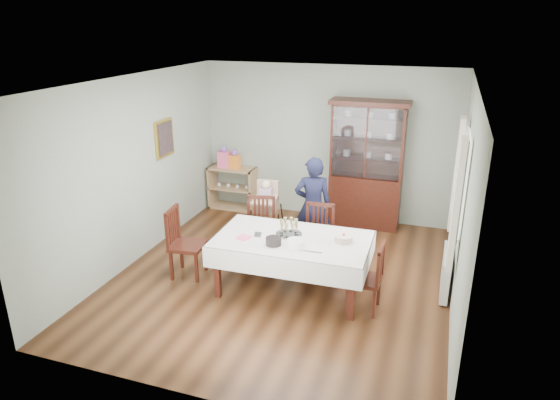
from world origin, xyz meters
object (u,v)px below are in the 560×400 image
at_px(gift_bag_pink, 224,158).
at_px(gift_bag_orange, 235,160).
at_px(high_chair, 266,219).
at_px(sideboard, 233,188).
at_px(chair_far_left, 260,243).
at_px(china_cabinet, 367,163).
at_px(chair_end_right, 365,290).
at_px(chair_end_left, 187,256).
at_px(dining_table, 292,264).
at_px(chair_far_right, 317,251).
at_px(champagne_tray, 289,230).
at_px(birthday_cake, 344,239).
at_px(woman, 313,206).

xyz_separation_m(gift_bag_pink, gift_bag_orange, (0.21, 0.00, -0.02)).
distance_m(high_chair, gift_bag_orange, 1.75).
bearing_deg(sideboard, chair_far_left, -56.14).
xyz_separation_m(china_cabinet, chair_end_right, (0.48, -2.70, -0.86)).
bearing_deg(high_chair, chair_end_left, -123.24).
bearing_deg(chair_end_left, dining_table, -94.71).
height_order(sideboard, chair_end_left, chair_end_left).
height_order(chair_far_right, gift_bag_pink, gift_bag_pink).
relative_size(champagne_tray, gift_bag_orange, 0.98).
bearing_deg(gift_bag_pink, high_chair, -44.32).
bearing_deg(birthday_cake, china_cabinet, 93.10).
height_order(china_cabinet, birthday_cake, china_cabinet).
bearing_deg(chair_far_right, chair_end_left, -161.69).
relative_size(gift_bag_pink, gift_bag_orange, 1.16).
xyz_separation_m(birthday_cake, gift_bag_orange, (-2.57, 2.47, 0.15)).
bearing_deg(sideboard, china_cabinet, -0.49).
height_order(chair_far_left, chair_end_left, chair_end_left).
distance_m(dining_table, high_chair, 1.54).
distance_m(woman, high_chair, 0.86).
height_order(chair_end_right, champagne_tray, champagne_tray).
height_order(china_cabinet, high_chair, china_cabinet).
xyz_separation_m(chair_end_right, gift_bag_orange, (-2.91, 2.70, 0.69)).
distance_m(china_cabinet, sideboard, 2.60).
xyz_separation_m(dining_table, chair_end_left, (-1.52, -0.06, -0.09)).
bearing_deg(champagne_tray, high_chair, 122.14).
distance_m(china_cabinet, chair_far_right, 2.08).
relative_size(dining_table, high_chair, 1.91).
distance_m(champagne_tray, gift_bag_orange, 3.08).
xyz_separation_m(high_chair, champagne_tray, (0.76, -1.21, 0.41)).
height_order(chair_end_left, champagne_tray, chair_end_left).
distance_m(china_cabinet, high_chair, 1.98).
bearing_deg(sideboard, woman, -35.45).
height_order(china_cabinet, gift_bag_pink, china_cabinet).
xyz_separation_m(chair_end_right, champagne_tray, (-1.07, 0.23, 0.56)).
bearing_deg(woman, chair_far_right, 96.78).
distance_m(chair_end_left, gift_bag_pink, 2.77).
distance_m(chair_end_right, high_chair, 2.33).
bearing_deg(sideboard, gift_bag_pink, -172.10).
height_order(high_chair, gift_bag_orange, gift_bag_orange).
distance_m(dining_table, birthday_cake, 0.78).
relative_size(dining_table, birthday_cake, 7.71).
relative_size(chair_end_right, gift_bag_pink, 2.19).
xyz_separation_m(chair_far_right, champagne_tray, (-0.24, -0.60, 0.54)).
xyz_separation_m(chair_end_right, high_chair, (-1.83, 1.44, 0.15)).
xyz_separation_m(sideboard, chair_end_right, (2.98, -2.72, -0.13)).
bearing_deg(dining_table, birthday_cake, 7.70).
distance_m(champagne_tray, birthday_cake, 0.73).
xyz_separation_m(dining_table, chair_end_right, (0.99, -0.14, -0.12)).
bearing_deg(gift_bag_pink, woman, -33.15).
relative_size(dining_table, chair_far_left, 2.10).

